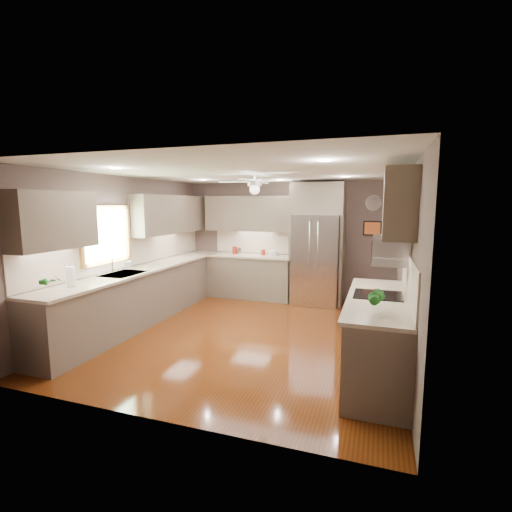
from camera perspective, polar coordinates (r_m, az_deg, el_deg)
The scene contains 27 objects.
floor at distance 5.98m, azimuth -1.13°, elevation -11.86°, with size 5.00×5.00×0.00m, color #482009.
ceiling at distance 5.64m, azimuth -1.21°, elevation 12.76°, with size 5.00×5.00×0.00m, color white.
wall_back at distance 8.06m, azimuth 4.84°, elevation 2.41°, with size 4.50×4.50×0.00m, color brown.
wall_front at distance 3.47m, azimuth -15.30°, elevation -5.32°, with size 4.50×4.50×0.00m, color brown.
wall_left at distance 6.77m, azimuth -19.40°, elevation 0.92°, with size 5.00×5.00×0.00m, color brown.
wall_right at distance 5.36m, azimuth 22.10°, elevation -0.97°, with size 5.00×5.00×0.00m, color brown.
canister_a at distance 8.16m, azimuth -3.28°, elevation 0.87°, with size 0.11×0.11×0.17m, color maroon.
canister_b at distance 8.12m, azimuth -2.56°, elevation 0.77°, with size 0.10×0.10×0.15m, color silver.
canister_d at distance 7.96m, azimuth 1.13°, elevation 0.56°, with size 0.08×0.08×0.13m, color maroon.
soap_bottle at distance 6.55m, azimuth -18.89°, elevation -1.13°, with size 0.09×0.09×0.20m, color white.
potted_plant_left at distance 5.27m, azimuth -28.86°, elevation -3.36°, with size 0.15×0.10×0.29m, color #1A5B1C.
potted_plant_right at distance 3.96m, azimuth 18.08°, elevation -6.09°, with size 0.17×0.14×0.31m, color #1A5B1C.
bowl at distance 7.86m, azimuth 2.68°, elevation 0.20°, with size 0.21×0.21×0.05m, color beige.
left_run at distance 6.85m, azimuth -16.37°, elevation -5.39°, with size 0.65×4.70×1.45m.
back_run at distance 8.09m, azimuth -0.72°, elevation -3.02°, with size 1.85×0.65×1.45m.
uppers at distance 6.56m, azimuth -5.22°, elevation 6.58°, with size 4.50×4.70×0.95m.
window at distance 6.34m, azimuth -22.09°, elevation 3.06°, with size 0.05×1.12×0.92m.
sink at distance 6.24m, azimuth -19.76°, elevation -2.86°, with size 0.50×0.70×0.32m.
refrigerator at distance 7.59m, azimuth 9.36°, elevation 1.52°, with size 1.06×0.75×2.45m.
right_run at distance 4.75m, azimuth 18.25°, elevation -11.41°, with size 0.70×2.20×1.45m.
microwave at distance 4.78m, azimuth 19.95°, elevation 0.89°, with size 0.43×0.55×0.34m.
ceiling_fan at distance 5.91m, azimuth -0.20°, elevation 10.92°, with size 1.18×1.18×0.32m.
recessed_lights at distance 6.03m, azimuth -0.26°, elevation 12.40°, with size 2.84×3.14×0.01m.
wall_clock at distance 7.78m, azimuth 17.62°, elevation 7.77°, with size 0.30×0.03×0.30m.
framed_print at distance 7.79m, azimuth 17.47°, elevation 4.09°, with size 0.36×0.03×0.30m.
stool at distance 6.65m, azimuth 15.87°, elevation -7.96°, with size 0.46×0.46×0.47m.
paper_towel at distance 5.51m, azimuth -26.64°, elevation -2.80°, with size 0.11×0.11×0.28m.
Camera 1 is at (1.90, -5.29, 2.03)m, focal length 26.00 mm.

